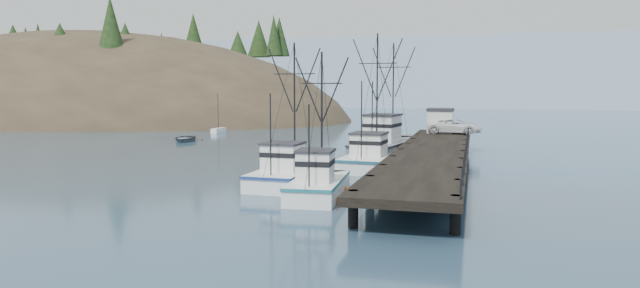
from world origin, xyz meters
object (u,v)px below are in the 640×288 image
object	(u,v)px
work_vessel	(388,146)
motorboat	(185,141)
trawler_mid	(290,173)
pier	(432,153)
trawler_near	(319,184)
trawler_far	(373,158)
pier_shed	(440,120)
pickup_truck	(455,126)

from	to	relation	value
work_vessel	motorboat	bearing A→B (deg)	159.95
trawler_mid	motorboat	size ratio (longest dim) A/B	1.99
pier	trawler_mid	size ratio (longest dim) A/B	3.98
trawler_near	trawler_far	distance (m)	14.63
pier_shed	pier	bearing A→B (deg)	-88.90
work_vessel	motorboat	xyz separation A→B (m)	(-28.67, 10.46, -1.23)
trawler_near	pier_shed	bearing A→B (deg)	78.37
work_vessel	pier_shed	xyz separation A→B (m)	(4.67, 8.92, 2.19)
trawler_far	work_vessel	xyz separation A→B (m)	(0.38, 6.67, 0.41)
trawler_mid	motorboat	world-z (taller)	trawler_mid
pier_shed	trawler_mid	bearing A→B (deg)	-110.25
trawler_mid	pier_shed	world-z (taller)	trawler_mid
trawler_near	pier_shed	size ratio (longest dim) A/B	3.13
trawler_far	trawler_near	bearing A→B (deg)	-94.55
pier_shed	pickup_truck	xyz separation A→B (m)	(1.66, -0.96, -0.58)
motorboat	pier	bearing A→B (deg)	-43.75
trawler_mid	pickup_truck	size ratio (longest dim) A/B	1.84
trawler_far	work_vessel	size ratio (longest dim) A/B	0.87
pickup_truck	trawler_mid	bearing A→B (deg)	161.18
trawler_mid	trawler_far	xyz separation A→B (m)	(4.56, 10.46, 0.00)
pier	trawler_mid	distance (m)	12.83
pickup_truck	motorboat	distance (m)	35.20
pier	work_vessel	bearing A→B (deg)	118.90
trawler_near	trawler_far	xyz separation A→B (m)	(1.16, 14.59, 0.00)
motorboat	trawler_near	bearing A→B (deg)	-63.09
work_vessel	pickup_truck	size ratio (longest dim) A/B	2.39
trawler_mid	pickup_truck	xyz separation A→B (m)	(11.27, 25.08, 2.02)
trawler_mid	pickup_truck	distance (m)	27.57
trawler_mid	pier_shed	distance (m)	27.88
pier	pickup_truck	world-z (taller)	pickup_truck
pier	motorboat	size ratio (longest dim) A/B	7.91
work_vessel	pier	bearing A→B (deg)	-61.10
pickup_truck	motorboat	xyz separation A→B (m)	(-35.00, 2.51, -2.83)
work_vessel	trawler_mid	bearing A→B (deg)	-106.09
trawler_near	motorboat	distance (m)	41.75
trawler_mid	trawler_far	world-z (taller)	trawler_far
trawler_near	work_vessel	distance (m)	21.32
pier	trawler_near	xyz separation A→B (m)	(-6.56, -12.18, -0.87)
work_vessel	motorboat	size ratio (longest dim) A/B	2.57
trawler_mid	pickup_truck	world-z (taller)	trawler_mid
pier	trawler_near	size ratio (longest dim) A/B	4.39
trawler_far	pier_shed	xyz separation A→B (m)	(5.05, 15.59, 2.60)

